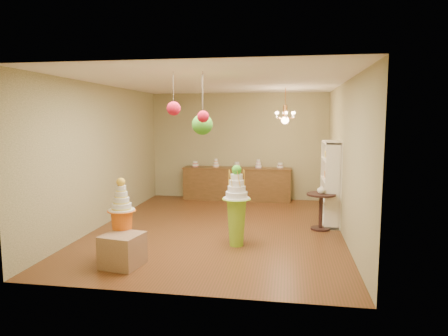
# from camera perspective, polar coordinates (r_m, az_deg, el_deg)

# --- Properties ---
(floor) EXTENTS (6.50, 6.50, 0.00)m
(floor) POSITION_cam_1_polar(r_m,az_deg,el_deg) (8.48, -0.76, -8.55)
(floor) COLOR #573117
(floor) RESTS_ON ground
(ceiling) EXTENTS (6.50, 6.50, 0.00)m
(ceiling) POSITION_cam_1_polar(r_m,az_deg,el_deg) (8.20, -0.79, 12.08)
(ceiling) COLOR white
(ceiling) RESTS_ON ground
(wall_back) EXTENTS (5.00, 0.04, 3.00)m
(wall_back) POSITION_cam_1_polar(r_m,az_deg,el_deg) (11.41, 2.05, 3.11)
(wall_back) COLOR tan
(wall_back) RESTS_ON ground
(wall_front) EXTENTS (5.00, 0.04, 3.00)m
(wall_front) POSITION_cam_1_polar(r_m,az_deg,el_deg) (5.06, -7.16, -1.86)
(wall_front) COLOR tan
(wall_front) RESTS_ON ground
(wall_left) EXTENTS (0.04, 6.50, 3.00)m
(wall_left) POSITION_cam_1_polar(r_m,az_deg,el_deg) (8.98, -16.70, 1.76)
(wall_left) COLOR tan
(wall_left) RESTS_ON ground
(wall_right) EXTENTS (0.04, 6.50, 3.00)m
(wall_right) POSITION_cam_1_polar(r_m,az_deg,el_deg) (8.16, 16.80, 1.26)
(wall_right) COLOR tan
(wall_right) RESTS_ON ground
(pedestal_green) EXTENTS (0.52, 0.52, 1.47)m
(pedestal_green) POSITION_cam_1_polar(r_m,az_deg,el_deg) (7.20, 1.80, -6.21)
(pedestal_green) COLOR #87BE29
(pedestal_green) RESTS_ON floor
(pedestal_orange) EXTENTS (0.45, 0.45, 1.34)m
(pedestal_orange) POSITION_cam_1_polar(r_m,az_deg,el_deg) (6.76, -14.34, -8.16)
(pedestal_orange) COLOR orange
(pedestal_orange) RESTS_ON floor
(burlap_riser) EXTENTS (0.65, 0.65, 0.51)m
(burlap_riser) POSITION_cam_1_polar(r_m,az_deg,el_deg) (6.51, -14.28, -11.31)
(burlap_riser) COLOR #947250
(burlap_riser) RESTS_ON floor
(sideboard) EXTENTS (3.04, 0.54, 1.16)m
(sideboard) POSITION_cam_1_polar(r_m,az_deg,el_deg) (11.25, 1.85, -2.18)
(sideboard) COLOR brown
(sideboard) RESTS_ON floor
(shelving_unit) EXTENTS (0.33, 1.20, 1.80)m
(shelving_unit) POSITION_cam_1_polar(r_m,az_deg,el_deg) (9.00, 14.98, -2.00)
(shelving_unit) COLOR white
(shelving_unit) RESTS_ON floor
(round_table) EXTENTS (0.71, 0.71, 0.76)m
(round_table) POSITION_cam_1_polar(r_m,az_deg,el_deg) (8.48, 13.67, -5.34)
(round_table) COLOR black
(round_table) RESTS_ON floor
(vase) EXTENTS (0.22, 0.22, 0.18)m
(vase) POSITION_cam_1_polar(r_m,az_deg,el_deg) (8.42, 13.74, -2.96)
(vase) COLOR white
(vase) RESTS_ON round_table
(pom_red_left) EXTENTS (0.21, 0.21, 0.67)m
(pom_red_left) POSITION_cam_1_polar(r_m,az_deg,el_deg) (6.28, -7.21, 8.44)
(pom_red_left) COLOR #393329
(pom_red_left) RESTS_ON ceiling
(pom_green_mid) EXTENTS (0.34, 0.34, 0.98)m
(pom_green_mid) POSITION_cam_1_polar(r_m,az_deg,el_deg) (6.56, -3.11, 6.22)
(pom_green_mid) COLOR #393329
(pom_green_mid) RESTS_ON ceiling
(pom_red_right) EXTENTS (0.19, 0.19, 0.78)m
(pom_red_right) POSITION_cam_1_polar(r_m,az_deg,el_deg) (6.21, -3.01, 7.36)
(pom_red_right) COLOR #393329
(pom_red_right) RESTS_ON ceiling
(chandelier) EXTENTS (0.69, 0.69, 0.85)m
(chandelier) POSITION_cam_1_polar(r_m,az_deg,el_deg) (9.58, 8.72, 7.10)
(chandelier) COLOR #E29850
(chandelier) RESTS_ON ceiling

